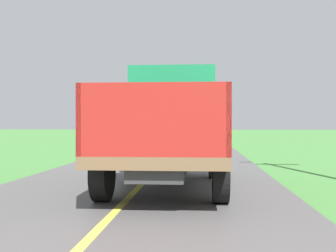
{
  "coord_description": "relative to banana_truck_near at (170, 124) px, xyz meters",
  "views": [
    {
      "loc": [
        1.34,
        -0.13,
        1.47
      ],
      "look_at": [
        0.39,
        12.22,
        1.4
      ],
      "focal_mm": 45.07,
      "sensor_mm": 36.0,
      "label": 1
    }
  ],
  "objects": [
    {
      "name": "banana_truck_near",
      "position": [
        0.0,
        0.0,
        0.0
      ],
      "size": [
        2.38,
        5.82,
        2.8
      ],
      "color": "#2D2D30",
      "rests_on": "road_surface"
    }
  ]
}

